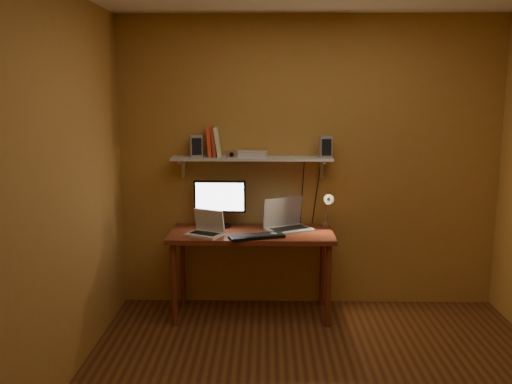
{
  "coord_description": "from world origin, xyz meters",
  "views": [
    {
      "loc": [
        -0.38,
        -3.23,
        1.91
      ],
      "look_at": [
        -0.47,
        1.18,
        1.12
      ],
      "focal_mm": 38.0,
      "sensor_mm": 36.0,
      "label": 1
    }
  ],
  "objects_px": {
    "mouse": "(274,235)",
    "desk_lamp": "(327,205)",
    "keyboard": "(257,236)",
    "shelf_camera": "(231,154)",
    "netbook": "(207,228)",
    "laptop": "(286,221)",
    "speaker_right": "(326,147)",
    "router": "(250,154)",
    "wall_shelf": "(252,159)",
    "monitor": "(220,201)",
    "speaker_left": "(196,146)",
    "desk": "(251,241)"
  },
  "relations": [
    {
      "from": "laptop",
      "to": "desk",
      "type": "bearing_deg",
      "value": 167.56
    },
    {
      "from": "laptop",
      "to": "router",
      "type": "relative_size",
      "value": 1.55
    },
    {
      "from": "speaker_left",
      "to": "speaker_right",
      "type": "xyz_separation_m",
      "value": [
        1.13,
        -0.02,
        -0.0
      ]
    },
    {
      "from": "shelf_camera",
      "to": "laptop",
      "type": "bearing_deg",
      "value": -3.1
    },
    {
      "from": "mouse",
      "to": "speaker_left",
      "type": "distance_m",
      "value": 1.04
    },
    {
      "from": "wall_shelf",
      "to": "mouse",
      "type": "distance_m",
      "value": 0.71
    },
    {
      "from": "monitor",
      "to": "mouse",
      "type": "distance_m",
      "value": 0.62
    },
    {
      "from": "wall_shelf",
      "to": "speaker_left",
      "type": "bearing_deg",
      "value": 178.99
    },
    {
      "from": "speaker_left",
      "to": "keyboard",
      "type": "bearing_deg",
      "value": -49.74
    },
    {
      "from": "speaker_right",
      "to": "shelf_camera",
      "type": "height_order",
      "value": "speaker_right"
    },
    {
      "from": "desk",
      "to": "router",
      "type": "distance_m",
      "value": 0.76
    },
    {
      "from": "keyboard",
      "to": "speaker_left",
      "type": "height_order",
      "value": "speaker_left"
    },
    {
      "from": "speaker_left",
      "to": "router",
      "type": "height_order",
      "value": "speaker_left"
    },
    {
      "from": "wall_shelf",
      "to": "desk_lamp",
      "type": "bearing_deg",
      "value": -5.88
    },
    {
      "from": "mouse",
      "to": "shelf_camera",
      "type": "distance_m",
      "value": 0.78
    },
    {
      "from": "desk_lamp",
      "to": "speaker_right",
      "type": "relative_size",
      "value": 2.06
    },
    {
      "from": "monitor",
      "to": "mouse",
      "type": "xyz_separation_m",
      "value": [
        0.47,
        -0.33,
        -0.22
      ]
    },
    {
      "from": "monitor",
      "to": "netbook",
      "type": "relative_size",
      "value": 1.36
    },
    {
      "from": "desk",
      "to": "mouse",
      "type": "relative_size",
      "value": 16.02
    },
    {
      "from": "router",
      "to": "desk_lamp",
      "type": "bearing_deg",
      "value": -6.52
    },
    {
      "from": "wall_shelf",
      "to": "desk_lamp",
      "type": "distance_m",
      "value": 0.77
    },
    {
      "from": "wall_shelf",
      "to": "shelf_camera",
      "type": "distance_m",
      "value": 0.2
    },
    {
      "from": "wall_shelf",
      "to": "monitor",
      "type": "height_order",
      "value": "wall_shelf"
    },
    {
      "from": "keyboard",
      "to": "shelf_camera",
      "type": "height_order",
      "value": "shelf_camera"
    },
    {
      "from": "wall_shelf",
      "to": "monitor",
      "type": "distance_m",
      "value": 0.47
    },
    {
      "from": "laptop",
      "to": "speaker_left",
      "type": "distance_m",
      "value": 1.03
    },
    {
      "from": "desk_lamp",
      "to": "speaker_right",
      "type": "xyz_separation_m",
      "value": [
        -0.02,
        0.06,
        0.51
      ]
    },
    {
      "from": "laptop",
      "to": "speaker_right",
      "type": "relative_size",
      "value": 2.48
    },
    {
      "from": "mouse",
      "to": "wall_shelf",
      "type": "bearing_deg",
      "value": 135.26
    },
    {
      "from": "wall_shelf",
      "to": "mouse",
      "type": "xyz_separation_m",
      "value": [
        0.19,
        -0.35,
        -0.59
      ]
    },
    {
      "from": "keyboard",
      "to": "mouse",
      "type": "relative_size",
      "value": 5.2
    },
    {
      "from": "shelf_camera",
      "to": "desk_lamp",
      "type": "bearing_deg",
      "value": 0.78
    },
    {
      "from": "keyboard",
      "to": "shelf_camera",
      "type": "bearing_deg",
      "value": 107.5
    },
    {
      "from": "netbook",
      "to": "keyboard",
      "type": "bearing_deg",
      "value": 13.81
    },
    {
      "from": "desk",
      "to": "speaker_right",
      "type": "bearing_deg",
      "value": 16.22
    },
    {
      "from": "laptop",
      "to": "shelf_camera",
      "type": "bearing_deg",
      "value": 148.06
    },
    {
      "from": "wall_shelf",
      "to": "laptop",
      "type": "height_order",
      "value": "wall_shelf"
    },
    {
      "from": "netbook",
      "to": "desk_lamp",
      "type": "xyz_separation_m",
      "value": [
        1.03,
        0.23,
        0.15
      ]
    },
    {
      "from": "desk",
      "to": "speaker_right",
      "type": "distance_m",
      "value": 1.04
    },
    {
      "from": "mouse",
      "to": "desk_lamp",
      "type": "distance_m",
      "value": 0.58
    },
    {
      "from": "laptop",
      "to": "mouse",
      "type": "relative_size",
      "value": 5.18
    },
    {
      "from": "laptop",
      "to": "monitor",
      "type": "bearing_deg",
      "value": 142.84
    },
    {
      "from": "laptop",
      "to": "speaker_right",
      "type": "distance_m",
      "value": 0.73
    },
    {
      "from": "laptop",
      "to": "shelf_camera",
      "type": "relative_size",
      "value": 4.24
    },
    {
      "from": "speaker_left",
      "to": "router",
      "type": "xyz_separation_m",
      "value": [
        0.48,
        0.0,
        -0.07
      ]
    },
    {
      "from": "speaker_left",
      "to": "desk_lamp",
      "type": "bearing_deg",
      "value": -16.88
    },
    {
      "from": "router",
      "to": "speaker_right",
      "type": "bearing_deg",
      "value": -1.48
    },
    {
      "from": "monitor",
      "to": "shelf_camera",
      "type": "height_order",
      "value": "shelf_camera"
    },
    {
      "from": "netbook",
      "to": "speaker_left",
      "type": "height_order",
      "value": "speaker_left"
    },
    {
      "from": "mouse",
      "to": "router",
      "type": "bearing_deg",
      "value": 136.4
    }
  ]
}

